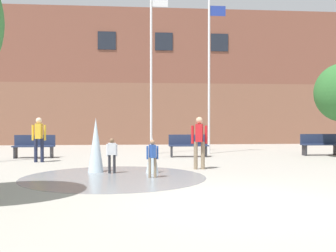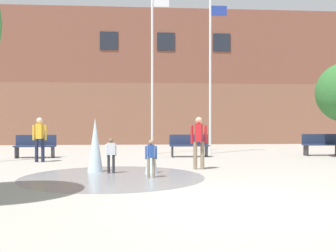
# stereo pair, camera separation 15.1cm
# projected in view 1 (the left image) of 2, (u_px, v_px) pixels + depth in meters

# --- Properties ---
(ground_plane) EXTENTS (100.00, 100.00, 0.00)m
(ground_plane) POSITION_uv_depth(u_px,v_px,m) (238.00, 203.00, 7.03)
(ground_plane) COLOR #9E998E
(library_building) EXTENTS (36.00, 6.05, 8.49)m
(library_building) POSITION_uv_depth(u_px,v_px,m) (161.00, 81.00, 27.33)
(library_building) COLOR brown
(library_building) RESTS_ON ground
(splash_fountain) EXTENTS (4.80, 4.80, 1.56)m
(splash_fountain) POSITION_uv_depth(u_px,v_px,m) (113.00, 156.00, 10.92)
(splash_fountain) COLOR gray
(splash_fountain) RESTS_ON ground
(park_bench_far_left) EXTENTS (1.60, 0.44, 0.91)m
(park_bench_far_left) POSITION_uv_depth(u_px,v_px,m) (34.00, 146.00, 15.59)
(park_bench_far_left) COLOR #28282D
(park_bench_far_left) RESTS_ON ground
(park_bench_under_right_flagpole) EXTENTS (1.60, 0.44, 0.91)m
(park_bench_under_right_flagpole) POSITION_uv_depth(u_px,v_px,m) (188.00, 145.00, 16.05)
(park_bench_under_right_flagpole) COLOR #28282D
(park_bench_under_right_flagpole) RESTS_ON ground
(park_bench_far_right) EXTENTS (1.60, 0.44, 0.91)m
(park_bench_far_right) POSITION_uv_depth(u_px,v_px,m) (320.00, 144.00, 16.76)
(park_bench_far_right) COLOR #28282D
(park_bench_far_right) RESTS_ON ground
(teen_by_trashcan) EXTENTS (0.50, 0.38, 1.59)m
(teen_by_trashcan) POSITION_uv_depth(u_px,v_px,m) (199.00, 139.00, 11.92)
(teen_by_trashcan) COLOR #89755B
(teen_by_trashcan) RESTS_ON ground
(adult_watching) EXTENTS (0.50, 0.34, 1.59)m
(adult_watching) POSITION_uv_depth(u_px,v_px,m) (39.00, 136.00, 13.96)
(adult_watching) COLOR #1E233D
(adult_watching) RESTS_ON ground
(child_with_pink_shirt) EXTENTS (0.31, 0.15, 0.99)m
(child_with_pink_shirt) POSITION_uv_depth(u_px,v_px,m) (112.00, 153.00, 10.98)
(child_with_pink_shirt) COLOR #28282D
(child_with_pink_shirt) RESTS_ON ground
(child_running) EXTENTS (0.31, 0.24, 0.99)m
(child_running) POSITION_uv_depth(u_px,v_px,m) (152.00, 155.00, 10.13)
(child_running) COLOR #89755B
(child_running) RESTS_ON ground
(flagpole_left) EXTENTS (0.80, 0.10, 7.39)m
(flagpole_left) POSITION_uv_depth(u_px,v_px,m) (152.00, 65.00, 17.42)
(flagpole_left) COLOR silver
(flagpole_left) RESTS_ON ground
(flagpole_right) EXTENTS (0.80, 0.10, 7.04)m
(flagpole_right) POSITION_uv_depth(u_px,v_px,m) (210.00, 70.00, 17.64)
(flagpole_right) COLOR silver
(flagpole_right) RESTS_ON ground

